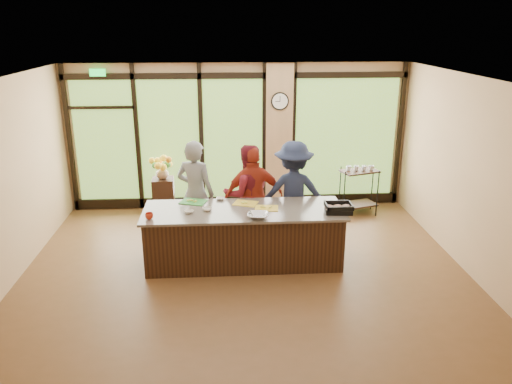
{
  "coord_description": "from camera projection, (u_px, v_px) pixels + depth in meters",
  "views": [
    {
      "loc": [
        -0.3,
        -7.14,
        3.75
      ],
      "look_at": [
        0.2,
        0.4,
        1.17
      ],
      "focal_mm": 35.0,
      "sensor_mm": 36.0,
      "label": 1
    }
  ],
  "objects": [
    {
      "name": "window_wall",
      "position": [
        246.0,
        142.0,
        10.32
      ],
      "size": [
        6.9,
        0.12,
        3.0
      ],
      "color": "tan",
      "rests_on": "floor"
    },
    {
      "name": "cook_midleft",
      "position": [
        247.0,
        194.0,
        8.74
      ],
      "size": [
        0.97,
        0.81,
        1.78
      ],
      "primitive_type": "imported",
      "rotation": [
        0.0,
        0.0,
        3.32
      ],
      "color": "maroon",
      "rests_on": "floor"
    },
    {
      "name": "left_wall",
      "position": [
        4.0,
        185.0,
        7.26
      ],
      "size": [
        0.0,
        6.0,
        6.0
      ],
      "primitive_type": "plane",
      "rotation": [
        1.57,
        0.0,
        1.57
      ],
      "color": "tan",
      "rests_on": "floor"
    },
    {
      "name": "red_ramekin",
      "position": [
        149.0,
        216.0,
        7.55
      ],
      "size": [
        0.16,
        0.16,
        0.1
      ],
      "primitive_type": "imported",
      "rotation": [
        0.0,
        0.0,
        -0.36
      ],
      "color": "#A72510",
      "rests_on": "countertop"
    },
    {
      "name": "cutting_board_center",
      "position": [
        245.0,
        203.0,
        8.2
      ],
      "size": [
        0.45,
        0.4,
        0.01
      ],
      "primitive_type": "cube",
      "rotation": [
        0.0,
        0.0,
        -0.36
      ],
      "color": "gold",
      "rests_on": "countertop"
    },
    {
      "name": "right_wall",
      "position": [
        470.0,
        176.0,
        7.7
      ],
      "size": [
        0.0,
        6.0,
        6.0
      ],
      "primitive_type": "plane",
      "rotation": [
        1.57,
        0.0,
        -1.57
      ],
      "color": "tan",
      "rests_on": "floor"
    },
    {
      "name": "floor",
      "position": [
        245.0,
        270.0,
        7.97
      ],
      "size": [
        7.0,
        7.0,
        0.0
      ],
      "primitive_type": "plane",
      "color": "brown",
      "rests_on": "ground"
    },
    {
      "name": "island_base",
      "position": [
        244.0,
        237.0,
        8.11
      ],
      "size": [
        3.1,
        1.0,
        0.88
      ],
      "primitive_type": "cube",
      "color": "black",
      "rests_on": "floor"
    },
    {
      "name": "ceiling",
      "position": [
        243.0,
        79.0,
        7.0
      ],
      "size": [
        7.0,
        7.0,
        0.0
      ],
      "primitive_type": "plane",
      "rotation": [
        3.14,
        0.0,
        0.0
      ],
      "color": "silver",
      "rests_on": "back_wall"
    },
    {
      "name": "back_wall",
      "position": [
        238.0,
        137.0,
        10.32
      ],
      "size": [
        7.0,
        0.0,
        7.0
      ],
      "primitive_type": "plane",
      "rotation": [
        1.57,
        0.0,
        0.0
      ],
      "color": "tan",
      "rests_on": "floor"
    },
    {
      "name": "flower_stand",
      "position": [
        164.0,
        198.0,
        9.95
      ],
      "size": [
        0.44,
        0.44,
        0.83
      ],
      "primitive_type": "cube",
      "rotation": [
        0.0,
        0.0,
        0.04
      ],
      "color": "black",
      "rests_on": "floor"
    },
    {
      "name": "cook_midright",
      "position": [
        254.0,
        197.0,
        8.65
      ],
      "size": [
        1.08,
        0.56,
        1.76
      ],
      "primitive_type": "imported",
      "rotation": [
        0.0,
        0.0,
        3.28
      ],
      "color": "maroon",
      "rests_on": "floor"
    },
    {
      "name": "prep_bowl_near",
      "position": [
        189.0,
        212.0,
        7.79
      ],
      "size": [
        0.15,
        0.15,
        0.05
      ],
      "primitive_type": "imported",
      "rotation": [
        0.0,
        0.0,
        -0.05
      ],
      "color": "silver",
      "rests_on": "countertop"
    },
    {
      "name": "cook_right",
      "position": [
        293.0,
        193.0,
        8.75
      ],
      "size": [
        1.23,
        0.77,
        1.84
      ],
      "primitive_type": "imported",
      "rotation": [
        0.0,
        0.0,
        3.07
      ],
      "color": "#1C233E",
      "rests_on": "floor"
    },
    {
      "name": "mixing_bowl",
      "position": [
        258.0,
        216.0,
        7.58
      ],
      "size": [
        0.36,
        0.36,
        0.08
      ],
      "primitive_type": "imported",
      "rotation": [
        0.0,
        0.0,
        -0.16
      ],
      "color": "silver",
      "rests_on": "countertop"
    },
    {
      "name": "prep_bowl_mid",
      "position": [
        207.0,
        209.0,
        7.89
      ],
      "size": [
        0.17,
        0.17,
        0.05
      ],
      "primitive_type": "imported",
      "rotation": [
        0.0,
        0.0,
        0.12
      ],
      "color": "silver",
      "rests_on": "countertop"
    },
    {
      "name": "wall_clock",
      "position": [
        280.0,
        101.0,
        10.0
      ],
      "size": [
        0.36,
        0.04,
        0.36
      ],
      "color": "black",
      "rests_on": "window_wall"
    },
    {
      "name": "flower_vase",
      "position": [
        162.0,
        172.0,
        9.77
      ],
      "size": [
        0.33,
        0.33,
        0.26
      ],
      "primitive_type": "imported",
      "rotation": [
        0.0,
        0.0,
        -0.43
      ],
      "color": "#957451",
      "rests_on": "flower_stand"
    },
    {
      "name": "cutting_board_right",
      "position": [
        267.0,
        208.0,
        7.99
      ],
      "size": [
        0.4,
        0.32,
        0.01
      ],
      "primitive_type": "cube",
      "rotation": [
        0.0,
        0.0,
        -0.11
      ],
      "color": "gold",
      "rests_on": "countertop"
    },
    {
      "name": "roasting_pan",
      "position": [
        338.0,
        210.0,
        7.83
      ],
      "size": [
        0.44,
        0.36,
        0.07
      ],
      "primitive_type": "cube",
      "rotation": [
        0.0,
        0.0,
        -0.1
      ],
      "color": "black",
      "rests_on": "countertop"
    },
    {
      "name": "cutting_board_left",
      "position": [
        193.0,
        202.0,
        8.27
      ],
      "size": [
        0.49,
        0.43,
        0.01
      ],
      "primitive_type": "cube",
      "rotation": [
        0.0,
        0.0,
        -0.33
      ],
      "color": "green",
      "rests_on": "countertop"
    },
    {
      "name": "cook_left",
      "position": [
        196.0,
        193.0,
        8.64
      ],
      "size": [
        0.81,
        0.68,
        1.88
      ],
      "primitive_type": "imported",
      "rotation": [
        0.0,
        0.0,
        2.74
      ],
      "color": "slate",
      "rests_on": "floor"
    },
    {
      "name": "bar_cart",
      "position": [
        359.0,
        185.0,
        10.15
      ],
      "size": [
        0.84,
        0.63,
        1.02
      ],
      "rotation": [
        0.0,
        0.0,
        0.31
      ],
      "color": "black",
      "rests_on": "floor"
    },
    {
      "name": "countertop",
      "position": [
        244.0,
        211.0,
        7.96
      ],
      "size": [
        3.2,
        1.1,
        0.04
      ],
      "primitive_type": "cube",
      "color": "#6F655B",
      "rests_on": "island_base"
    },
    {
      "name": "prep_bowl_far",
      "position": [
        220.0,
        199.0,
        8.39
      ],
      "size": [
        0.17,
        0.17,
        0.04
      ],
      "primitive_type": "imported",
      "rotation": [
        0.0,
        0.0,
        -0.18
      ],
      "color": "silver",
      "rests_on": "countertop"
    }
  ]
}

